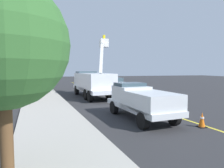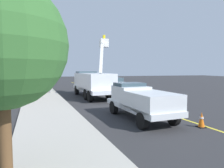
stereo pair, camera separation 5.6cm
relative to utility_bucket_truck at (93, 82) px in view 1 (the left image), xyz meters
The scene contains 12 objects.
ground 2.80m from the utility_bucket_truck, 83.85° to the right, with size 120.00×120.00×0.00m, color #2D2D30.
sidewalk_far_side 5.23m from the utility_bucket_truck, 97.74° to the left, with size 60.00×3.60×0.12m, color #B2ADA3.
lane_centre_stripe 2.80m from the utility_bucket_truck, 83.85° to the right, with size 50.00×0.16×0.01m, color yellow.
utility_bucket_truck is the anchor object (origin of this frame).
service_pickup_truck 10.08m from the utility_bucket_truck, behind, with size 5.82×2.79×2.06m.
passing_minivan 9.00m from the utility_bucket_truck, 29.39° to the right, with size 5.00×2.49×1.69m.
traffic_cone_leading 12.94m from the utility_bucket_truck, 164.00° to the right, with size 0.40×0.40×0.79m.
traffic_cone_mid_front 4.88m from the utility_bucket_truck, 146.78° to the right, with size 0.40×0.40×0.84m.
traffic_cone_mid_rear 4.66m from the utility_bucket_truck, 13.20° to the right, with size 0.40×0.40×0.74m.
traffic_signal_mast 6.12m from the utility_bucket_truck, 65.62° to the left, with size 7.08×1.18×7.76m.
street_tree_left 16.20m from the utility_bucket_truck, 162.86° to the left, with size 3.28×3.28×5.21m.
street_tree_right 10.05m from the utility_bucket_truck, 50.08° to the left, with size 4.46×4.46×6.38m.
Camera 1 is at (-21.12, 5.69, 2.95)m, focal length 32.14 mm.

